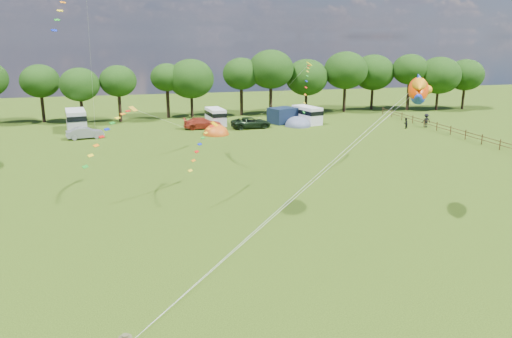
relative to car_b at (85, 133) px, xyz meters
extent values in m
plane|color=black|center=(13.21, -41.92, -0.73)|extent=(180.00, 180.00, 0.00)
cylinder|color=black|center=(-6.82, 14.39, 1.22)|extent=(0.47, 0.47, 3.90)
ellipsoid|color=black|center=(-6.82, 14.39, 5.27)|extent=(5.58, 5.58, 4.74)
cylinder|color=black|center=(-1.15, 11.35, 1.05)|extent=(0.44, 0.44, 3.56)
ellipsoid|color=black|center=(-1.15, 11.35, 4.91)|extent=(5.56, 5.56, 4.73)
cylinder|color=black|center=(4.11, 12.31, 1.25)|extent=(0.47, 0.47, 3.95)
ellipsoid|color=black|center=(4.11, 12.31, 5.22)|extent=(5.33, 5.33, 4.53)
cylinder|color=black|center=(11.29, 14.11, 1.44)|extent=(0.50, 0.50, 4.33)
ellipsoid|color=black|center=(11.29, 14.11, 5.46)|extent=(4.95, 4.95, 4.21)
cylinder|color=black|center=(14.91, 13.64, 0.93)|extent=(0.43, 0.43, 3.31)
ellipsoid|color=black|center=(14.91, 13.64, 5.22)|extent=(7.03, 7.03, 5.98)
cylinder|color=black|center=(22.86, 13.88, 1.45)|extent=(0.50, 0.50, 4.36)
ellipsoid|color=black|center=(22.86, 13.88, 5.83)|extent=(5.84, 5.84, 4.97)
cylinder|color=black|center=(27.46, 13.00, 1.54)|extent=(0.51, 0.51, 4.55)
ellipsoid|color=black|center=(27.46, 13.00, 6.50)|extent=(7.15, 7.15, 6.08)
cylinder|color=black|center=(33.69, 13.71, 0.88)|extent=(0.42, 0.42, 3.21)
ellipsoid|color=black|center=(33.69, 13.71, 5.07)|extent=(6.90, 6.90, 5.86)
cylinder|color=black|center=(40.19, 13.04, 1.36)|extent=(0.48, 0.48, 4.17)
ellipsoid|color=black|center=(40.19, 13.04, 6.13)|extent=(7.16, 7.16, 6.09)
cylinder|color=black|center=(46.18, 14.97, 1.10)|extent=(0.45, 0.45, 3.66)
ellipsoid|color=black|center=(46.18, 14.97, 5.58)|extent=(7.05, 7.05, 5.99)
cylinder|color=black|center=(51.62, 12.45, 1.59)|extent=(0.52, 0.52, 4.65)
ellipsoid|color=black|center=(51.62, 12.45, 6.15)|extent=(5.96, 5.96, 5.06)
cylinder|color=black|center=(56.36, 11.12, 0.86)|extent=(0.42, 0.42, 3.19)
ellipsoid|color=black|center=(56.36, 11.12, 5.17)|extent=(7.23, 7.23, 6.14)
cylinder|color=black|center=(61.76, 11.52, 1.03)|extent=(0.44, 0.44, 3.52)
ellipsoid|color=black|center=(61.76, 11.52, 5.13)|extent=(6.22, 6.22, 5.28)
cylinder|color=#472D19|center=(45.21, -17.92, -0.13)|extent=(0.12, 0.12, 1.20)
cylinder|color=#472D19|center=(45.21, -19.42, 0.22)|extent=(0.08, 3.00, 0.08)
cylinder|color=#472D19|center=(45.21, -19.42, -0.18)|extent=(0.08, 3.00, 0.08)
cylinder|color=#472D19|center=(45.21, -14.92, -0.13)|extent=(0.12, 0.12, 1.20)
cylinder|color=#472D19|center=(45.21, -16.42, 0.22)|extent=(0.08, 3.00, 0.08)
cylinder|color=#472D19|center=(45.21, -16.42, -0.18)|extent=(0.08, 3.00, 0.08)
cylinder|color=#472D19|center=(45.21, -11.92, -0.13)|extent=(0.12, 0.12, 1.20)
cylinder|color=#472D19|center=(45.21, -13.42, 0.22)|extent=(0.08, 3.00, 0.08)
cylinder|color=#472D19|center=(45.21, -13.42, -0.18)|extent=(0.08, 3.00, 0.08)
cylinder|color=#472D19|center=(45.21, -8.92, -0.13)|extent=(0.12, 0.12, 1.20)
cylinder|color=#472D19|center=(45.21, -10.42, 0.22)|extent=(0.08, 3.00, 0.08)
cylinder|color=#472D19|center=(45.21, -10.42, -0.18)|extent=(0.08, 3.00, 0.08)
cylinder|color=#472D19|center=(45.21, -5.92, -0.13)|extent=(0.12, 0.12, 1.20)
cylinder|color=#472D19|center=(45.21, -7.42, 0.22)|extent=(0.08, 3.00, 0.08)
cylinder|color=#472D19|center=(45.21, -7.42, -0.18)|extent=(0.08, 3.00, 0.08)
cylinder|color=#472D19|center=(45.21, -2.92, -0.13)|extent=(0.12, 0.12, 1.20)
cylinder|color=#472D19|center=(45.21, -4.42, 0.22)|extent=(0.08, 3.00, 0.08)
cylinder|color=#472D19|center=(45.21, -4.42, -0.18)|extent=(0.08, 3.00, 0.08)
cylinder|color=#472D19|center=(45.21, 0.08, -0.13)|extent=(0.12, 0.12, 1.20)
cylinder|color=#472D19|center=(45.21, -1.42, 0.22)|extent=(0.08, 3.00, 0.08)
cylinder|color=#472D19|center=(45.21, -1.42, -0.18)|extent=(0.08, 3.00, 0.08)
cylinder|color=#472D19|center=(45.21, 3.08, -0.13)|extent=(0.12, 0.12, 1.20)
cylinder|color=#472D19|center=(45.21, 1.58, 0.22)|extent=(0.08, 3.00, 0.08)
cylinder|color=#472D19|center=(45.21, 1.58, -0.18)|extent=(0.08, 3.00, 0.08)
cylinder|color=#472D19|center=(45.21, 6.08, -0.13)|extent=(0.12, 0.12, 1.20)
cylinder|color=#472D19|center=(45.21, 4.58, 0.22)|extent=(0.08, 3.00, 0.08)
cylinder|color=#472D19|center=(45.21, 4.58, -0.18)|extent=(0.08, 3.00, 0.08)
cylinder|color=#472D19|center=(45.21, 9.08, -0.13)|extent=(0.12, 0.12, 1.20)
cylinder|color=#472D19|center=(45.21, 7.58, 0.22)|extent=(0.08, 3.00, 0.08)
cylinder|color=#472D19|center=(45.21, 7.58, -0.18)|extent=(0.08, 3.00, 0.08)
imported|color=gray|center=(0.00, 0.00, 0.00)|extent=(4.34, 2.26, 1.46)
imported|color=#9F2F1B|center=(15.05, 3.25, 0.03)|extent=(5.11, 2.26, 1.52)
imported|color=black|center=(21.60, 2.12, 0.03)|extent=(5.75, 2.96, 1.52)
cube|color=silver|center=(-1.51, 5.95, 0.67)|extent=(3.14, 5.86, 2.79)
cube|color=black|center=(-1.51, 5.95, 1.24)|extent=(3.20, 5.98, 0.66)
cylinder|color=black|center=(-1.26, 4.20, -0.34)|extent=(0.82, 0.40, 0.79)
cylinder|color=black|center=(-1.75, 7.69, -0.34)|extent=(0.82, 0.40, 0.79)
cube|color=white|center=(17.31, 5.99, 0.44)|extent=(2.43, 4.84, 2.33)
cube|color=black|center=(17.31, 5.99, 0.91)|extent=(2.47, 4.93, 0.55)
cylinder|color=black|center=(17.45, 4.53, -0.40)|extent=(0.68, 0.30, 0.66)
cylinder|color=black|center=(17.17, 7.46, -0.40)|extent=(0.68, 0.30, 0.66)
cube|color=white|center=(30.37, 3.94, 0.50)|extent=(3.29, 5.29, 2.46)
cube|color=black|center=(30.37, 3.94, 1.00)|extent=(3.36, 5.40, 0.58)
cylinder|color=black|center=(30.77, 2.44, -0.38)|extent=(0.73, 0.43, 0.69)
cylinder|color=black|center=(29.97, 5.43, -0.38)|extent=(0.73, 0.43, 0.69)
ellipsoid|color=#C44C0F|center=(16.14, -1.27, -0.71)|extent=(3.19, 3.67, 2.62)
cylinder|color=#C44C0F|center=(16.14, -1.27, -0.69)|extent=(3.35, 3.35, 0.08)
ellipsoid|color=slate|center=(28.33, 2.08, -0.71)|extent=(3.51, 4.03, 2.74)
cylinder|color=slate|center=(28.33, 2.08, -0.69)|extent=(3.68, 3.68, 0.08)
cube|color=#111E34|center=(26.99, 5.00, 0.39)|extent=(4.43, 4.06, 2.24)
ellipsoid|color=#EE3F00|center=(23.67, -35.10, 8.18)|extent=(2.85, 3.62, 1.99)
ellipsoid|color=#FFF80E|center=(23.67, -35.10, 8.03)|extent=(1.77, 2.26, 1.09)
cone|color=orange|center=(22.91, -36.40, 8.49)|extent=(1.37, 1.49, 1.05)
cone|color=#102DB2|center=(22.91, -36.40, 7.87)|extent=(1.37, 1.49, 1.05)
cone|color=#102DB2|center=(23.73, -35.01, 8.83)|extent=(1.13, 1.07, 0.89)
sphere|color=white|center=(23.96, -33.89, 8.37)|extent=(0.33, 0.33, 0.33)
sphere|color=black|center=(23.96, -33.79, 8.37)|extent=(0.17, 0.17, 0.17)
cube|color=orange|center=(0.27, -13.17, 14.49)|extent=(0.56, 0.53, 0.17)
cube|color=yellow|center=(0.00, -13.67, 13.75)|extent=(0.56, 0.52, 0.17)
cube|color=#198C1E|center=(-0.27, -14.16, 12.92)|extent=(0.55, 0.52, 0.18)
cube|color=#0C1EB2|center=(-0.54, -14.66, 12.02)|extent=(0.55, 0.51, 0.19)
cube|color=gold|center=(5.85, -22.87, 5.89)|extent=(0.76, 0.79, 0.37)
cube|color=red|center=(5.44, -23.32, 5.78)|extent=(0.49, 0.58, 0.10)
cube|color=orange|center=(5.04, -23.77, 5.63)|extent=(0.49, 0.58, 0.11)
cube|color=yellow|center=(4.63, -24.22, 5.41)|extent=(0.49, 0.58, 0.12)
cube|color=#198C1E|center=(4.23, -24.67, 5.10)|extent=(0.48, 0.57, 0.13)
cube|color=#0C1EB2|center=(3.82, -25.12, 4.71)|extent=(0.48, 0.57, 0.14)
cube|color=red|center=(3.42, -25.57, 4.24)|extent=(0.47, 0.57, 0.15)
cube|color=orange|center=(3.01, -26.02, 3.69)|extent=(0.47, 0.56, 0.16)
cube|color=yellow|center=(2.61, -26.47, 3.07)|extent=(0.46, 0.56, 0.17)
cube|color=#198C1E|center=(2.20, -26.92, 2.36)|extent=(0.46, 0.56, 0.18)
cube|color=#E9A500|center=(12.02, -25.14, 4.78)|extent=(0.65, 0.67, 0.32)
cube|color=red|center=(11.71, -25.68, 4.71)|extent=(0.43, 0.49, 0.09)
cube|color=orange|center=(11.39, -26.22, 4.60)|extent=(0.43, 0.49, 0.10)
cube|color=yellow|center=(11.08, -26.76, 4.41)|extent=(0.42, 0.49, 0.11)
cube|color=#198C1E|center=(10.76, -27.30, 4.13)|extent=(0.42, 0.49, 0.11)
cube|color=#0C1EB2|center=(10.45, -27.84, 3.78)|extent=(0.42, 0.48, 0.12)
cube|color=red|center=(10.13, -28.38, 3.35)|extent=(0.41, 0.48, 0.13)
cube|color=orange|center=(9.82, -28.92, 2.84)|extent=(0.41, 0.48, 0.14)
cube|color=yellow|center=(9.50, -29.46, 2.25)|extent=(0.41, 0.47, 0.14)
imported|color=black|center=(42.00, -3.39, 0.00)|extent=(0.83, 0.71, 1.47)
imported|color=black|center=(45.27, -3.22, 0.22)|extent=(1.25, 0.62, 1.91)
cube|color=#CECD00|center=(22.72, -17.28, 8.94)|extent=(0.75, 0.79, 0.38)
cube|color=red|center=(22.50, -17.77, 8.78)|extent=(0.46, 0.61, 0.11)
cube|color=orange|center=(22.27, -18.27, 8.57)|extent=(0.46, 0.61, 0.12)
cube|color=yellow|center=(22.05, -18.76, 8.29)|extent=(0.46, 0.60, 0.13)
cube|color=#198C1E|center=(21.82, -19.26, 7.93)|extent=(0.45, 0.60, 0.14)
cube|color=#0C1EB2|center=(21.60, -19.75, 7.49)|extent=(0.45, 0.60, 0.15)
cube|color=red|center=(21.37, -20.25, 6.97)|extent=(0.45, 0.60, 0.16)
cube|color=orange|center=(21.15, -20.74, 6.36)|extent=(0.44, 0.59, 0.16)
cube|color=yellow|center=(20.92, -21.24, 5.68)|extent=(0.44, 0.59, 0.17)
cube|color=#198C1E|center=(20.70, -21.73, 4.92)|extent=(0.43, 0.59, 0.18)
camera|label=1|loc=(5.67, -63.81, 11.47)|focal=35.00mm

